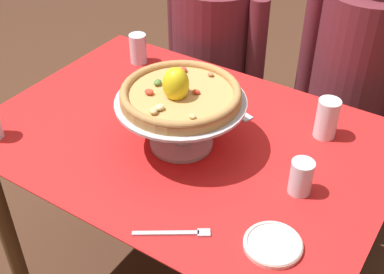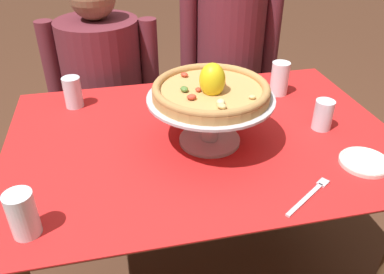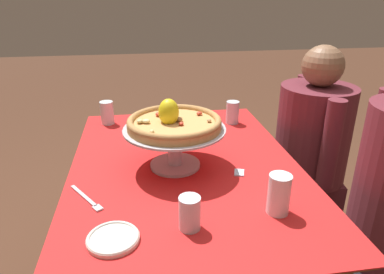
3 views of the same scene
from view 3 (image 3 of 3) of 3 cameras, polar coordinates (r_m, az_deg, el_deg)
name	(u,v)px [view 3 (image 3 of 3)]	position (r m, az deg, el deg)	size (l,w,h in m)	color
dining_table	(185,188)	(1.44, -1.11, -8.32)	(1.25, 0.88, 0.75)	brown
pizza_stand	(175,141)	(1.32, -2.82, -0.61)	(0.38, 0.38, 0.16)	#B7B7C1
pizza	(174,122)	(1.29, -2.98, 2.46)	(0.35, 0.35, 0.11)	tan
water_glass_back_right	(279,196)	(1.11, 13.90, -9.36)	(0.07, 0.07, 0.13)	white
water_glass_back_left	(232,114)	(1.79, 6.59, 3.78)	(0.06, 0.06, 0.11)	silver
water_glass_front_left	(107,114)	(1.82, -13.60, 3.60)	(0.07, 0.07, 0.12)	silver
water_glass_side_right	(190,215)	(1.02, -0.38, -12.57)	(0.06, 0.06, 0.10)	silver
side_plate	(113,238)	(1.02, -12.70, -15.75)	(0.14, 0.14, 0.02)	silver
dinner_fork	(87,199)	(1.21, -16.64, -9.63)	(0.17, 0.12, 0.01)	#B7B7C1
sugar_packet	(239,173)	(1.32, 7.67, -5.74)	(0.05, 0.04, 0.01)	silver
diner_left	(309,159)	(1.93, 18.51, -3.39)	(0.52, 0.41, 1.15)	maroon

